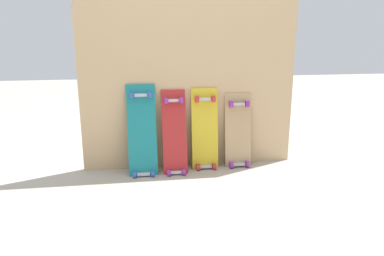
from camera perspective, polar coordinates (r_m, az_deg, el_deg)
ground_plane at (r=3.24m, az=-0.19°, el=-5.96°), size 12.00×12.00×0.00m
plywood_wall_panel at (r=3.11m, az=-0.39°, el=8.47°), size 1.79×0.04×1.61m
skateboard_teal at (r=3.05m, az=-7.61°, el=-1.02°), size 0.23×0.24×0.79m
skateboard_red at (r=3.07m, az=-2.67°, el=-1.30°), size 0.20×0.25×0.74m
skateboard_yellow at (r=3.15m, az=1.98°, el=-0.73°), size 0.22×0.16×0.75m
skateboard_natural at (r=3.22m, az=7.06°, el=-0.93°), size 0.23×0.16×0.69m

